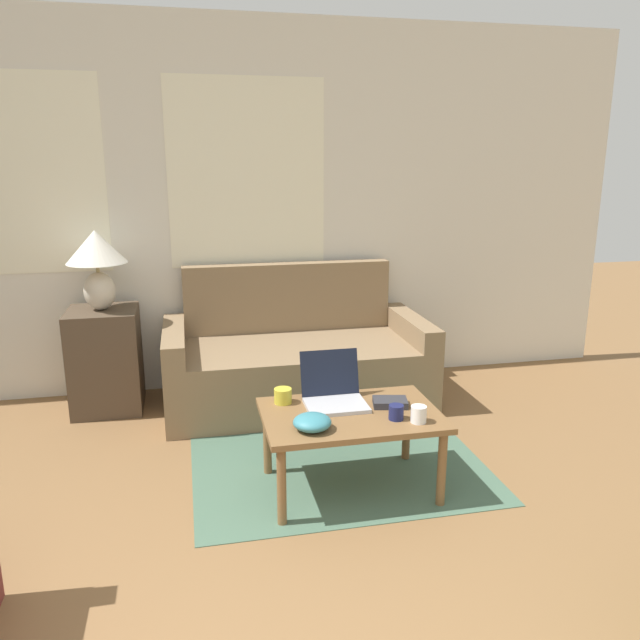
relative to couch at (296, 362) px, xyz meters
name	(u,v)px	position (x,y,z in m)	size (l,w,h in m)	color
wall_back	(152,210)	(-0.92, 0.45, 1.03)	(7.00, 0.06, 2.60)	silver
rug	(325,438)	(0.06, -0.67, -0.27)	(1.60, 1.91, 0.01)	#476651
couch	(296,362)	(0.00, 0.00, 0.00)	(1.77, 0.87, 0.93)	#846B4C
side_table	(106,360)	(-1.27, 0.12, 0.07)	(0.45, 0.45, 0.69)	#4C3D2D
table_lamp	(97,258)	(-1.27, 0.12, 0.76)	(0.38, 0.38, 0.52)	beige
coffee_table	(351,421)	(0.06, -1.27, 0.10)	(0.89, 0.60, 0.42)	brown
laptop	(334,393)	(0.00, -1.13, 0.20)	(0.31, 0.31, 0.25)	#B7B7BC
cup_navy	(396,412)	(0.25, -1.40, 0.18)	(0.07, 0.07, 0.07)	#191E4C
cup_yellow	(419,414)	(0.34, -1.45, 0.19)	(0.08, 0.08, 0.08)	white
cup_white	(283,396)	(-0.26, -1.07, 0.19)	(0.09, 0.09, 0.08)	gold
snack_bowl	(312,422)	(-0.17, -1.43, 0.18)	(0.18, 0.18, 0.08)	teal
book_red	(390,402)	(0.28, -1.23, 0.16)	(0.20, 0.16, 0.04)	#2D2D33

